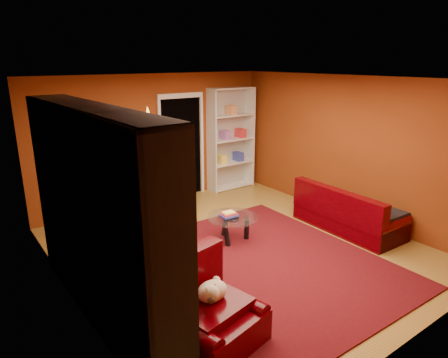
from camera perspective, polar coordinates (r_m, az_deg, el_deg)
floor at (r=6.40m, az=2.15°, el=-10.10°), size 5.00×5.50×0.05m
ceiling at (r=5.71m, az=2.45°, el=14.33°), size 5.00×5.50×0.05m
wall_back at (r=8.22m, az=-9.88°, el=5.55°), size 5.00×0.05×2.60m
wall_left at (r=4.84m, az=-21.86°, el=-3.39°), size 0.05×5.50×2.60m
wall_right at (r=7.71m, az=17.20°, el=4.30°), size 0.05×5.50×2.60m
doorway at (r=8.51m, az=-6.04°, el=4.36°), size 1.06×0.60×2.16m
rug at (r=5.93m, az=5.22°, el=-12.11°), size 3.29×3.82×0.02m
media_unit at (r=4.59m, az=-17.46°, el=-5.27°), size 0.57×3.17×2.42m
christmas_tree at (r=6.89m, az=-10.43°, el=1.12°), size 1.46×1.46×2.15m
gift_box_teal at (r=7.34m, az=-17.91°, el=-5.77°), size 0.34×0.34×0.31m
gift_box_green at (r=7.64m, az=-9.47°, el=-4.40°), size 0.30×0.30×0.27m
gift_box_red at (r=7.55m, az=-16.56°, el=-5.33°), size 0.24×0.24×0.23m
white_bookshelf at (r=9.00m, az=1.01°, el=5.69°), size 1.08×0.40×2.33m
armchair at (r=4.33m, az=-1.66°, el=-18.28°), size 1.15×1.15×0.76m
dog at (r=4.29m, az=-1.71°, el=-15.70°), size 0.45×0.38×0.25m
sofa at (r=7.26m, az=17.48°, el=-3.89°), size 0.89×1.88×0.80m
coffee_table at (r=6.56m, az=1.26°, el=-7.07°), size 0.89×0.89×0.52m
acrylic_chair at (r=6.71m, az=-10.31°, el=-4.43°), size 0.62×0.65×0.94m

